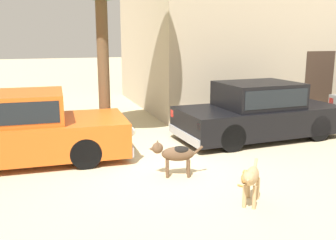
% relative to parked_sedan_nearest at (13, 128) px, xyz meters
% --- Properties ---
extents(ground_plane, '(80.00, 80.00, 0.00)m').
position_rel_parked_sedan_nearest_xyz_m(ground_plane, '(2.83, -1.23, -0.72)').
color(ground_plane, '#CCB78E').
extents(parked_sedan_nearest, '(4.78, 2.01, 1.46)m').
position_rel_parked_sedan_nearest_xyz_m(parked_sedan_nearest, '(0.00, 0.00, 0.00)').
color(parked_sedan_nearest, '#D15619').
rests_on(parked_sedan_nearest, ground_plane).
extents(parked_sedan_second, '(4.37, 1.99, 1.44)m').
position_rel_parked_sedan_nearest_xyz_m(parked_sedan_second, '(5.81, 0.07, -0.01)').
color(parked_sedan_second, black).
rests_on(parked_sedan_second, ground_plane).
extents(stray_dog_spotted, '(0.66, 0.79, 0.67)m').
position_rel_parked_sedan_nearest_xyz_m(stray_dog_spotted, '(3.58, -3.38, -0.29)').
color(stray_dog_spotted, tan).
rests_on(stray_dog_spotted, ground_plane).
extents(stray_dog_tan, '(1.00, 0.41, 0.69)m').
position_rel_parked_sedan_nearest_xyz_m(stray_dog_tan, '(2.87, -1.84, -0.27)').
color(stray_dog_tan, brown).
rests_on(stray_dog_tan, ground_plane).
extents(stray_cat, '(0.41, 0.59, 0.15)m').
position_rel_parked_sedan_nearest_xyz_m(stray_cat, '(4.00, -2.49, -0.65)').
color(stray_cat, '#B77F3D').
rests_on(stray_cat, ground_plane).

